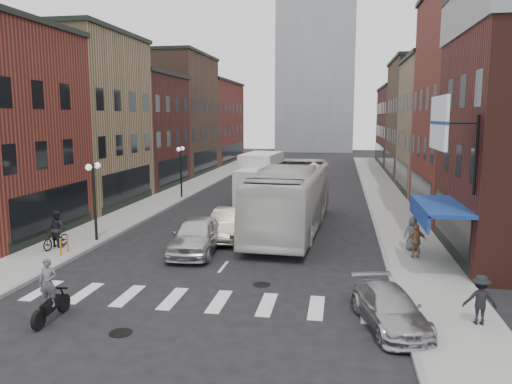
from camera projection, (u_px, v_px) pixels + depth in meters
ground at (218, 274)px, 20.56m from camera, size 160.00×160.00×0.00m
sidewalk_left at (184, 190)px, 43.40m from camera, size 3.00×74.00×0.15m
sidewalk_right at (384, 195)px, 40.59m from camera, size 3.00×74.00×0.15m
curb_left at (201, 192)px, 43.16m from camera, size 0.20×74.00×0.16m
curb_right at (366, 196)px, 40.85m from camera, size 0.20×74.00×0.16m
crosswalk_stripes at (197, 300)px, 17.63m from camera, size 12.00×2.20×0.01m
bldg_left_mid_a at (61, 120)px, 35.76m from camera, size 10.30×10.20×12.30m
bldg_left_mid_b at (121, 131)px, 45.66m from camera, size 10.30×10.20×10.30m
bldg_left_far_a at (163, 115)px, 56.16m from camera, size 10.30×12.20×13.30m
bldg_left_far_b at (198, 122)px, 69.95m from camera, size 10.30×16.20×11.30m
bldg_right_mid_a at (508, 105)px, 30.65m from camera, size 10.30×10.20×14.30m
bldg_right_mid_b at (467, 126)px, 40.63m from camera, size 10.30×10.20×11.30m
bldg_right_far_a at (441, 119)px, 51.27m from camera, size 10.30×12.20×12.30m
bldg_right_far_b at (420, 126)px, 65.07m from camera, size 10.30×16.20×10.30m
awning_blue at (436, 207)px, 21.12m from camera, size 1.80×5.00×0.78m
billboard_sign at (441, 125)px, 18.71m from camera, size 1.52×3.00×3.70m
distant_tower at (317, 16)px, 92.84m from camera, size 14.00×14.00×50.00m
streetlamp_near at (94, 187)px, 25.24m from camera, size 0.32×1.22×4.11m
streetlamp_far at (181, 162)px, 38.89m from camera, size 0.32×1.22×4.11m
bike_rack at (64, 245)px, 23.00m from camera, size 0.08×0.68×0.80m
box_truck at (260, 177)px, 38.61m from camera, size 2.92×8.37×3.57m
motorcycle_rider at (49, 292)px, 15.69m from camera, size 0.61×2.03×2.07m
transit_bus at (292, 198)px, 28.23m from camera, size 3.86×13.58×3.74m
sedan_left_near at (196, 235)px, 23.65m from camera, size 2.29×5.14×1.72m
sedan_left_far at (229, 224)px, 26.43m from camera, size 1.81×4.82×1.57m
curb_car at (390, 308)px, 15.35m from camera, size 2.59×4.30×1.17m
parked_bicycle at (56, 239)px, 23.97m from camera, size 0.83×1.80×0.91m
ped_left_solo at (57, 229)px, 24.20m from camera, size 1.00×0.80×1.80m
ped_right_a at (480, 300)px, 15.17m from camera, size 1.01×0.51×1.54m
ped_right_b at (416, 241)px, 22.28m from camera, size 0.98×0.63×1.55m
ped_right_c at (412, 233)px, 23.58m from camera, size 0.86×0.63×1.62m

